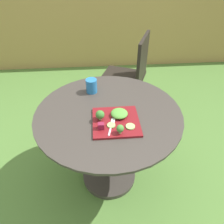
# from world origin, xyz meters

# --- Properties ---
(ground_plane) EXTENTS (12.00, 12.00, 0.00)m
(ground_plane) POSITION_xyz_m (0.00, 0.00, 0.00)
(ground_plane) COLOR #4C7533
(bamboo_fence) EXTENTS (8.00, 0.08, 1.26)m
(bamboo_fence) POSITION_xyz_m (0.00, 2.14, 0.63)
(bamboo_fence) COLOR #9E7F47
(bamboo_fence) RESTS_ON ground_plane
(patio_table) EXTENTS (0.96, 0.96, 0.70)m
(patio_table) POSITION_xyz_m (0.00, 0.00, 0.47)
(patio_table) COLOR #38332D
(patio_table) RESTS_ON ground_plane
(patio_chair) EXTENTS (0.57, 0.57, 0.90)m
(patio_chair) POSITION_xyz_m (0.29, 0.88, 0.53)
(patio_chair) COLOR black
(patio_chair) RESTS_ON ground_plane
(salad_plate) EXTENTS (0.28, 0.28, 0.01)m
(salad_plate) POSITION_xyz_m (0.04, -0.11, 0.71)
(salad_plate) COLOR maroon
(salad_plate) RESTS_ON patio_table
(drinking_glass) EXTENTS (0.08, 0.08, 0.10)m
(drinking_glass) POSITION_xyz_m (-0.11, 0.25, 0.75)
(drinking_glass) COLOR #236BA8
(drinking_glass) RESTS_ON patio_table
(fork) EXTENTS (0.05, 0.15, 0.00)m
(fork) POSITION_xyz_m (0.01, -0.15, 0.72)
(fork) COLOR silver
(fork) RESTS_ON salad_plate
(lettuce_mound) EXTENTS (0.11, 0.11, 0.04)m
(lettuce_mound) POSITION_xyz_m (0.06, -0.06, 0.74)
(lettuce_mound) COLOR #519338
(lettuce_mound) RESTS_ON salad_plate
(broccoli_floret_0) EXTENTS (0.04, 0.04, 0.06)m
(broccoli_floret_0) POSITION_xyz_m (0.05, -0.22, 0.75)
(broccoli_floret_0) COLOR #99B770
(broccoli_floret_0) RESTS_ON salad_plate
(broccoli_floret_1) EXTENTS (0.05, 0.05, 0.06)m
(broccoli_floret_1) POSITION_xyz_m (-0.06, -0.09, 0.75)
(broccoli_floret_1) COLOR #99B770
(broccoli_floret_1) RESTS_ON salad_plate
(cucumber_slice_0) EXTENTS (0.05, 0.05, 0.01)m
(cucumber_slice_0) POSITION_xyz_m (0.01, -0.15, 0.72)
(cucumber_slice_0) COLOR #8EB766
(cucumber_slice_0) RESTS_ON salad_plate
(cucumber_slice_1) EXTENTS (0.06, 0.06, 0.01)m
(cucumber_slice_1) POSITION_xyz_m (0.12, -0.17, 0.72)
(cucumber_slice_1) COLOR #8EB766
(cucumber_slice_1) RESTS_ON salad_plate
(beet_chunk_0) EXTENTS (0.04, 0.03, 0.04)m
(beet_chunk_0) POSITION_xyz_m (-0.05, -0.17, 0.74)
(beet_chunk_0) COLOR maroon
(beet_chunk_0) RESTS_ON salad_plate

